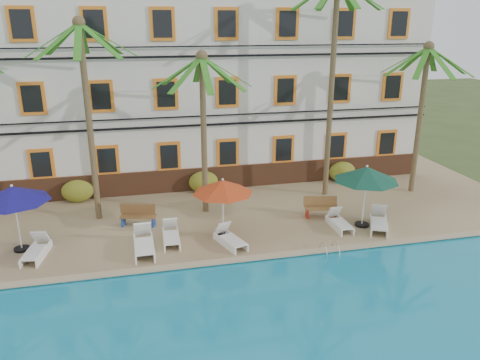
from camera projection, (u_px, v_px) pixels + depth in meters
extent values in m
plane|color=#384C23|center=(226.00, 256.00, 17.98)|extent=(100.00, 100.00, 0.00)
cube|color=tan|center=(206.00, 206.00, 22.55)|extent=(30.00, 12.00, 0.25)
cube|color=tan|center=(231.00, 260.00, 17.06)|extent=(30.00, 0.35, 0.06)
cube|color=silver|center=(189.00, 85.00, 25.52)|extent=(25.00, 6.00, 10.00)
cube|color=brown|center=(200.00, 179.00, 24.11)|extent=(25.00, 0.12, 1.20)
cube|color=orange|center=(42.00, 164.00, 22.11)|extent=(1.15, 0.10, 1.50)
cube|color=black|center=(41.00, 165.00, 22.06)|extent=(0.85, 0.04, 1.20)
cube|color=orange|center=(107.00, 160.00, 22.75)|extent=(1.15, 0.10, 1.50)
cube|color=black|center=(107.00, 161.00, 22.70)|extent=(0.85, 0.04, 1.20)
cube|color=orange|center=(169.00, 156.00, 23.38)|extent=(1.15, 0.10, 1.50)
cube|color=black|center=(169.00, 157.00, 23.34)|extent=(0.85, 0.04, 1.20)
cube|color=orange|center=(228.00, 153.00, 24.02)|extent=(1.15, 0.10, 1.50)
cube|color=black|center=(228.00, 153.00, 23.98)|extent=(0.85, 0.04, 1.20)
cube|color=orange|center=(283.00, 149.00, 24.66)|extent=(1.15, 0.10, 1.50)
cube|color=black|center=(284.00, 150.00, 24.61)|extent=(0.85, 0.04, 1.20)
cube|color=orange|center=(336.00, 146.00, 25.30)|extent=(1.15, 0.10, 1.50)
cube|color=black|center=(337.00, 147.00, 25.25)|extent=(0.85, 0.04, 1.20)
cube|color=orange|center=(386.00, 143.00, 25.94)|extent=(1.15, 0.10, 1.50)
cube|color=black|center=(387.00, 143.00, 25.89)|extent=(0.85, 0.04, 1.20)
cube|color=orange|center=(32.00, 99.00, 21.11)|extent=(1.15, 0.10, 1.50)
cube|color=black|center=(32.00, 99.00, 21.07)|extent=(0.85, 0.04, 1.20)
cube|color=orange|center=(101.00, 96.00, 21.75)|extent=(1.15, 0.10, 1.50)
cube|color=black|center=(101.00, 96.00, 21.70)|extent=(0.85, 0.04, 1.20)
cube|color=orange|center=(166.00, 94.00, 22.39)|extent=(1.15, 0.10, 1.50)
cube|color=black|center=(166.00, 94.00, 22.34)|extent=(0.85, 0.04, 1.20)
cube|color=orange|center=(227.00, 92.00, 23.03)|extent=(1.15, 0.10, 1.50)
cube|color=black|center=(227.00, 92.00, 22.98)|extent=(0.85, 0.04, 1.20)
cube|color=orange|center=(285.00, 90.00, 23.66)|extent=(1.15, 0.10, 1.50)
cube|color=black|center=(286.00, 90.00, 23.62)|extent=(0.85, 0.04, 1.20)
cube|color=orange|center=(340.00, 89.00, 24.30)|extent=(1.15, 0.10, 1.50)
cube|color=black|center=(341.00, 89.00, 24.26)|extent=(0.85, 0.04, 1.20)
cube|color=orange|center=(392.00, 87.00, 24.94)|extent=(1.15, 0.10, 1.50)
cube|color=black|center=(393.00, 87.00, 24.89)|extent=(0.85, 0.04, 1.20)
cube|color=orange|center=(22.00, 24.00, 20.09)|extent=(1.15, 0.10, 1.50)
cube|color=black|center=(21.00, 24.00, 20.04)|extent=(0.85, 0.04, 1.20)
cube|color=orange|center=(94.00, 24.00, 20.72)|extent=(1.15, 0.10, 1.50)
cube|color=black|center=(94.00, 24.00, 20.68)|extent=(0.85, 0.04, 1.20)
cube|color=orange|center=(162.00, 24.00, 21.36)|extent=(1.15, 0.10, 1.50)
cube|color=black|center=(162.00, 24.00, 21.32)|extent=(0.85, 0.04, 1.20)
cube|color=orange|center=(227.00, 24.00, 22.00)|extent=(1.15, 0.10, 1.50)
cube|color=black|center=(227.00, 24.00, 21.95)|extent=(0.85, 0.04, 1.20)
cube|color=orange|center=(287.00, 24.00, 22.64)|extent=(1.15, 0.10, 1.50)
cube|color=black|center=(288.00, 24.00, 22.59)|extent=(0.85, 0.04, 1.20)
cube|color=orange|center=(345.00, 24.00, 23.28)|extent=(1.15, 0.10, 1.50)
cube|color=black|center=(345.00, 24.00, 23.23)|extent=(0.85, 0.04, 1.20)
cube|color=orange|center=(399.00, 24.00, 23.91)|extent=(1.15, 0.10, 1.50)
cube|color=black|center=(399.00, 24.00, 23.87)|extent=(0.85, 0.04, 1.20)
cube|color=black|center=(198.00, 125.00, 23.07)|extent=(25.00, 0.08, 0.10)
cube|color=black|center=(198.00, 116.00, 22.92)|extent=(25.00, 0.08, 0.06)
cube|color=black|center=(196.00, 56.00, 22.01)|extent=(25.00, 0.08, 0.10)
cube|color=black|center=(196.00, 46.00, 21.86)|extent=(25.00, 0.08, 0.06)
cylinder|color=brown|center=(90.00, 127.00, 19.49)|extent=(0.26, 0.26, 8.28)
sphere|color=brown|center=(79.00, 22.00, 18.16)|extent=(0.50, 0.50, 0.50)
cube|color=#28721B|center=(83.00, 39.00, 19.35)|extent=(0.28, 2.15, 1.33)
cube|color=#28721B|center=(63.00, 39.00, 18.90)|extent=(1.72, 1.72, 1.33)
cube|color=#28721B|center=(52.00, 40.00, 18.14)|extent=(2.15, 0.28, 1.33)
cube|color=#28721B|center=(58.00, 41.00, 17.51)|extent=(1.72, 1.72, 1.33)
cube|color=#28721B|center=(78.00, 41.00, 17.38)|extent=(0.28, 2.15, 1.33)
cube|color=#28721B|center=(99.00, 40.00, 17.83)|extent=(1.72, 1.72, 1.33)
cube|color=#28721B|center=(109.00, 39.00, 18.60)|extent=(2.15, 0.28, 1.33)
cube|color=#28721B|center=(101.00, 39.00, 19.22)|extent=(1.72, 1.72, 1.33)
cylinder|color=brown|center=(204.00, 138.00, 20.48)|extent=(0.26, 0.26, 6.94)
sphere|color=brown|center=(202.00, 56.00, 19.37)|extent=(0.50, 0.50, 0.50)
cube|color=#28721B|center=(199.00, 70.00, 20.56)|extent=(0.28, 2.15, 1.33)
cube|color=#28721B|center=(182.00, 71.00, 20.11)|extent=(1.72, 1.72, 1.33)
cube|color=#28721B|center=(177.00, 73.00, 19.35)|extent=(2.15, 0.28, 1.33)
cube|color=#28721B|center=(186.00, 74.00, 18.72)|extent=(1.72, 1.72, 1.33)
cube|color=#28721B|center=(206.00, 75.00, 18.60)|extent=(0.28, 2.15, 1.33)
cube|color=#28721B|center=(223.00, 74.00, 19.04)|extent=(1.72, 1.72, 1.33)
cube|color=#28721B|center=(227.00, 72.00, 19.81)|extent=(2.15, 0.28, 1.33)
cube|color=#28721B|center=(217.00, 70.00, 20.43)|extent=(1.72, 1.72, 1.33)
cylinder|color=brown|center=(331.00, 94.00, 22.10)|extent=(0.26, 0.26, 10.10)
cylinder|color=brown|center=(419.00, 122.00, 23.03)|extent=(0.26, 0.26, 7.19)
sphere|color=brown|center=(429.00, 47.00, 21.88)|extent=(0.50, 0.50, 0.50)
cube|color=#28721B|center=(414.00, 59.00, 23.07)|extent=(0.28, 2.15, 1.33)
cube|color=#28721B|center=(404.00, 60.00, 22.63)|extent=(1.72, 1.72, 1.33)
cube|color=#28721B|center=(407.00, 61.00, 21.86)|extent=(2.15, 0.28, 1.33)
cube|color=#28721B|center=(422.00, 62.00, 21.23)|extent=(1.72, 1.72, 1.33)
cube|color=#28721B|center=(441.00, 63.00, 21.11)|extent=(0.28, 2.15, 1.33)
cube|color=#28721B|center=(451.00, 62.00, 21.55)|extent=(1.72, 1.72, 1.33)
cube|color=#28721B|center=(447.00, 60.00, 22.32)|extent=(2.15, 0.28, 1.33)
cube|color=#28721B|center=(432.00, 59.00, 22.95)|extent=(1.72, 1.72, 1.33)
ellipsoid|color=#315F1B|center=(78.00, 191.00, 22.54)|extent=(1.50, 0.90, 1.10)
ellipsoid|color=#315F1B|center=(203.00, 182.00, 23.84)|extent=(1.50, 0.90, 1.10)
ellipsoid|color=#315F1B|center=(342.00, 172.00, 25.47)|extent=(1.50, 0.90, 1.10)
cylinder|color=black|center=(22.00, 249.00, 17.90)|extent=(0.60, 0.60, 0.09)
cylinder|color=silver|center=(17.00, 219.00, 17.50)|extent=(0.06, 0.06, 2.56)
cone|color=navy|center=(13.00, 194.00, 17.18)|extent=(2.66, 2.66, 0.59)
sphere|color=silver|center=(11.00, 186.00, 17.08)|extent=(0.10, 0.10, 0.10)
cylinder|color=black|center=(223.00, 234.00, 19.16)|extent=(0.55, 0.55, 0.08)
cylinder|color=silver|center=(223.00, 208.00, 18.80)|extent=(0.06, 0.06, 2.35)
cone|color=#B53815|center=(223.00, 187.00, 18.50)|extent=(2.45, 2.45, 0.54)
sphere|color=silver|center=(223.00, 179.00, 18.40)|extent=(0.10, 0.10, 0.10)
cylinder|color=black|center=(362.00, 224.00, 20.05)|extent=(0.61, 0.61, 0.09)
cylinder|color=silver|center=(364.00, 197.00, 19.65)|extent=(0.06, 0.06, 2.60)
cone|color=#104432|center=(366.00, 174.00, 19.32)|extent=(2.71, 2.71, 0.60)
sphere|color=silver|center=(367.00, 166.00, 19.21)|extent=(0.10, 0.10, 0.10)
cube|color=white|center=(33.00, 252.00, 17.05)|extent=(0.76, 1.31, 0.06)
cube|color=white|center=(40.00, 237.00, 17.79)|extent=(0.64, 0.54, 0.62)
cube|color=white|center=(28.00, 254.00, 17.31)|extent=(0.33, 1.75, 0.29)
cube|color=white|center=(44.00, 253.00, 17.35)|extent=(0.33, 1.75, 0.29)
cube|color=white|center=(144.00, 246.00, 17.43)|extent=(0.68, 1.45, 0.07)
cube|color=white|center=(143.00, 229.00, 18.27)|extent=(0.67, 0.54, 0.72)
cube|color=white|center=(135.00, 248.00, 17.67)|extent=(0.09, 2.06, 0.33)
cube|color=white|center=(153.00, 246.00, 17.82)|extent=(0.09, 2.06, 0.33)
cube|color=white|center=(171.00, 238.00, 18.23)|extent=(0.62, 1.27, 0.06)
cube|color=white|center=(170.00, 223.00, 18.96)|extent=(0.59, 0.48, 0.63)
cube|color=white|center=(164.00, 239.00, 18.45)|extent=(0.12, 1.78, 0.29)
cube|color=white|center=(179.00, 238.00, 18.56)|extent=(0.12, 1.78, 0.29)
cube|color=white|center=(233.00, 240.00, 18.03)|extent=(0.91, 1.32, 0.06)
cube|color=white|center=(223.00, 228.00, 18.63)|extent=(0.67, 0.60, 0.60)
cube|color=white|center=(224.00, 243.00, 18.13)|extent=(0.60, 1.64, 0.28)
cube|color=white|center=(236.00, 240.00, 18.40)|extent=(0.60, 1.64, 0.28)
cube|color=white|center=(342.00, 224.00, 19.52)|extent=(0.55, 1.18, 0.05)
cube|color=white|center=(334.00, 212.00, 20.21)|extent=(0.54, 0.44, 0.59)
cube|color=white|center=(333.00, 226.00, 19.72)|extent=(0.06, 1.67, 0.27)
cube|color=white|center=(345.00, 224.00, 19.84)|extent=(0.06, 1.67, 0.27)
cube|color=white|center=(379.00, 224.00, 19.41)|extent=(1.16, 1.49, 0.06)
cube|color=white|center=(379.00, 210.00, 20.19)|extent=(0.78, 0.72, 0.67)
cube|color=white|center=(371.00, 225.00, 19.77)|extent=(0.91, 1.75, 0.31)
cube|color=white|center=(386.00, 226.00, 19.63)|extent=(0.91, 1.75, 0.31)
cube|color=olive|center=(138.00, 216.00, 19.90)|extent=(1.57, 0.82, 0.06)
cube|color=olive|center=(139.00, 209.00, 20.02)|extent=(1.47, 0.44, 0.45)
cube|color=#1B3995|center=(123.00, 221.00, 20.00)|extent=(0.19, 0.46, 0.40)
cube|color=#1B3995|center=(154.00, 222.00, 19.95)|extent=(0.19, 0.46, 0.40)
cube|color=olive|center=(322.00, 208.00, 20.77)|extent=(1.56, 0.75, 0.06)
cube|color=olive|center=(321.00, 201.00, 20.89)|extent=(1.48, 0.36, 0.45)
cube|color=#A91D13|center=(307.00, 213.00, 20.83)|extent=(0.17, 0.46, 0.40)
cube|color=#A91D13|center=(336.00, 213.00, 20.86)|extent=(0.17, 0.46, 0.40)
torus|color=silver|center=(323.00, 252.00, 17.73)|extent=(0.04, 0.74, 0.74)
torus|color=silver|center=(336.00, 251.00, 17.84)|extent=(0.04, 0.74, 0.74)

